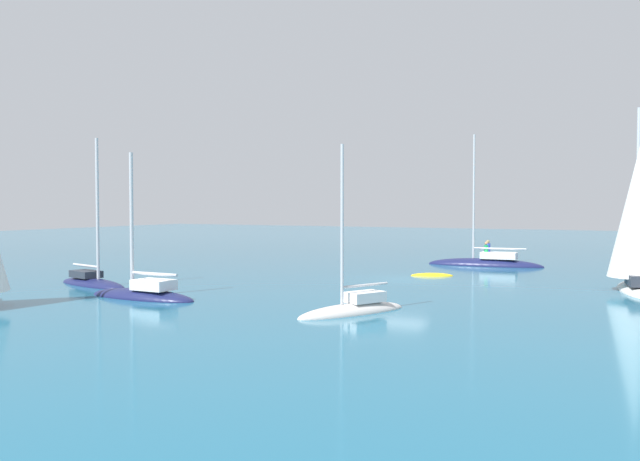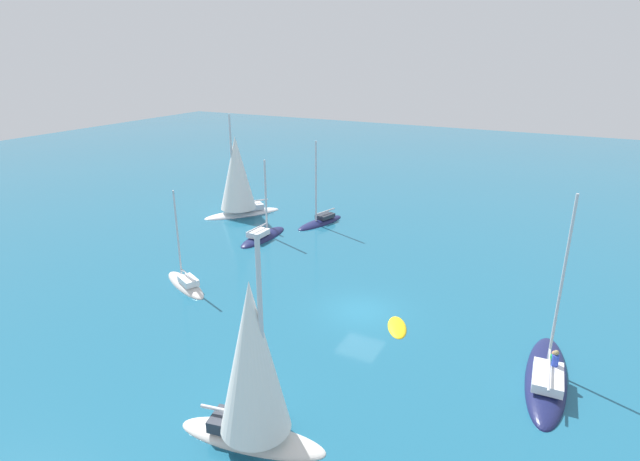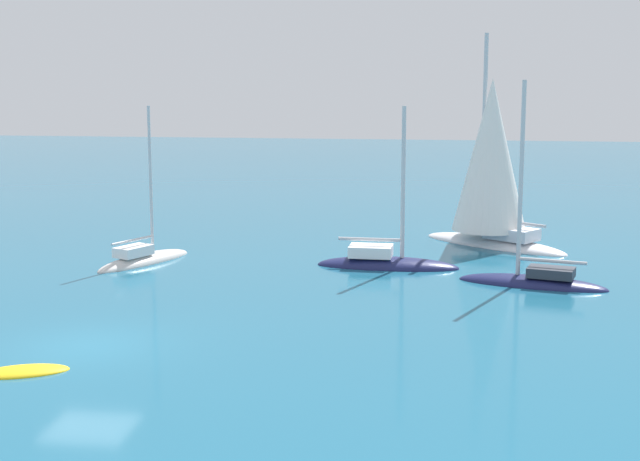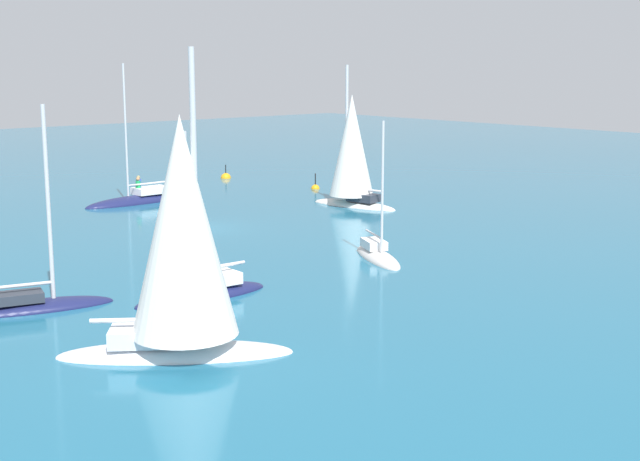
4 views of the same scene
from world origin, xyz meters
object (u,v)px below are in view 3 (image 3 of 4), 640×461
object	(u,v)px
ketch_3	(386,263)
ketch_2	(492,168)
ketch	(143,260)
sloop	(534,281)
skiff	(22,373)

from	to	relation	value
ketch_3	ketch_2	bearing A→B (deg)	53.69
ketch	ketch_3	distance (m)	10.02
ketch	ketch_2	size ratio (longest dim) A/B	0.69
sloop	ketch_3	bearing A→B (deg)	-9.14
skiff	ketch_2	size ratio (longest dim) A/B	0.27
ketch_2	sloop	distance (m)	8.80
ketch	sloop	world-z (taller)	sloop
ketch_3	sloop	size ratio (longest dim) A/B	0.87
ketch_3	sloop	xyz separation A→B (m)	(2.53, 5.64, 0.03)
ketch_3	skiff	bearing A→B (deg)	-118.54
ketch_2	sloop	size ratio (longest dim) A/B	1.25
sloop	skiff	bearing A→B (deg)	55.52
ketch	sloop	xyz separation A→B (m)	(2.03, 15.65, 0.05)
ketch	sloop	size ratio (longest dim) A/B	0.86
skiff	ketch_3	size ratio (longest dim) A/B	0.39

